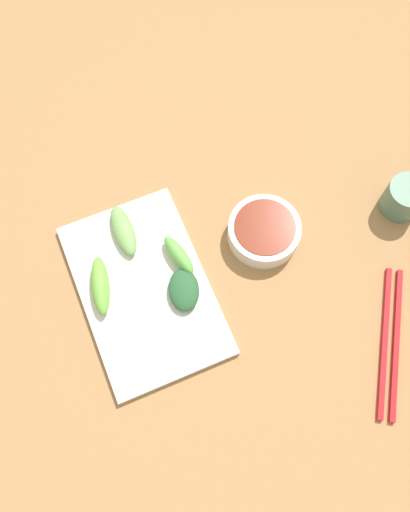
{
  "coord_description": "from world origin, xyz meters",
  "views": [
    {
      "loc": [
        0.08,
        0.29,
        0.84
      ],
      "look_at": [
        -0.04,
        0.02,
        0.05
      ],
      "focal_mm": 38.95,
      "sensor_mm": 36.0,
      "label": 1
    }
  ],
  "objects_px": {
    "serving_plate": "(145,289)",
    "chopsticks": "(390,342)",
    "tea_cup": "(404,198)",
    "sauce_bowl": "(264,231)"
  },
  "relations": [
    {
      "from": "serving_plate",
      "to": "chopsticks",
      "type": "height_order",
      "value": "serving_plate"
    },
    {
      "from": "chopsticks",
      "to": "tea_cup",
      "type": "distance_m",
      "value": 0.23
    },
    {
      "from": "chopsticks",
      "to": "tea_cup",
      "type": "height_order",
      "value": "tea_cup"
    },
    {
      "from": "serving_plate",
      "to": "chopsticks",
      "type": "xyz_separation_m",
      "value": [
        -0.31,
        0.22,
        -0.0
      ]
    },
    {
      "from": "chopsticks",
      "to": "sauce_bowl",
      "type": "bearing_deg",
      "value": -33.48
    },
    {
      "from": "tea_cup",
      "to": "serving_plate",
      "type": "bearing_deg",
      "value": -3.29
    },
    {
      "from": "sauce_bowl",
      "to": "tea_cup",
      "type": "height_order",
      "value": "tea_cup"
    },
    {
      "from": "sauce_bowl",
      "to": "serving_plate",
      "type": "distance_m",
      "value": 0.21
    },
    {
      "from": "tea_cup",
      "to": "sauce_bowl",
      "type": "bearing_deg",
      "value": -9.42
    },
    {
      "from": "chopsticks",
      "to": "tea_cup",
      "type": "xyz_separation_m",
      "value": [
        -0.12,
        -0.19,
        0.03
      ]
    }
  ]
}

